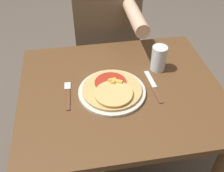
% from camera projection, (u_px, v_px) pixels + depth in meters
% --- Properties ---
extents(dining_table, '(0.90, 0.76, 0.73)m').
position_uv_depth(dining_table, '(120.00, 109.00, 1.26)').
color(dining_table, brown).
rests_on(dining_table, ground_plane).
extents(plate, '(0.29, 0.29, 0.01)m').
position_uv_depth(plate, '(112.00, 92.00, 1.14)').
color(plate, beige).
rests_on(plate, dining_table).
extents(pizza, '(0.26, 0.26, 0.04)m').
position_uv_depth(pizza, '(112.00, 90.00, 1.13)').
color(pizza, tan).
rests_on(pizza, plate).
extents(fork, '(0.03, 0.18, 0.00)m').
position_uv_depth(fork, '(68.00, 94.00, 1.14)').
color(fork, brown).
rests_on(fork, dining_table).
extents(knife, '(0.03, 0.22, 0.00)m').
position_uv_depth(knife, '(154.00, 87.00, 1.17)').
color(knife, brown).
rests_on(knife, dining_table).
extents(drinking_glass, '(0.07, 0.07, 0.12)m').
position_uv_depth(drinking_glass, '(159.00, 58.00, 1.24)').
color(drinking_glass, silver).
rests_on(drinking_glass, dining_table).
extents(person_diner, '(0.38, 0.52, 1.22)m').
position_uv_depth(person_diner, '(106.00, 28.00, 1.60)').
color(person_diner, '#2D2D38').
rests_on(person_diner, ground_plane).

